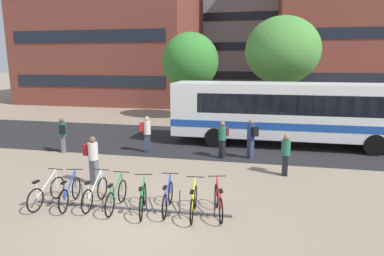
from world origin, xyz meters
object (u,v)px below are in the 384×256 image
at_px(parked_bicycle_yellow_6, 194,203).
at_px(commuter_red_pack_2, 146,132).
at_px(city_bus, 289,111).
at_px(commuter_black_pack_3, 63,133).
at_px(street_tree_0, 190,61).
at_px(parked_bicycle_red_7, 219,202).
at_px(commuter_maroon_pack_1, 223,137).
at_px(parked_bicycle_blue_5, 168,198).
at_px(parked_bicycle_blue_1, 70,193).
at_px(commuter_black_pack_4, 251,136).
at_px(parked_bicycle_white_0, 47,193).
at_px(parked_bicycle_white_2, 95,194).
at_px(parked_bicycle_green_4, 143,200).
at_px(commuter_navy_pack_0, 286,152).
at_px(commuter_red_pack_5, 93,157).
at_px(parked_bicycle_green_3, 116,197).
at_px(street_tree_1, 283,51).

height_order(parked_bicycle_yellow_6, commuter_red_pack_2, commuter_red_pack_2).
relative_size(city_bus, commuter_black_pack_3, 7.15).
bearing_deg(street_tree_0, parked_bicycle_red_7, -75.11).
height_order(city_bus, parked_bicycle_red_7, city_bus).
bearing_deg(commuter_maroon_pack_1, parked_bicycle_blue_5, 15.51).
bearing_deg(parked_bicycle_blue_1, parked_bicycle_red_7, -96.84).
bearing_deg(commuter_black_pack_4, parked_bicycle_blue_1, 97.95).
xyz_separation_m(parked_bicycle_white_0, parked_bicycle_white_2, (1.47, 0.24, 0.00)).
height_order(parked_bicycle_green_4, commuter_navy_pack_0, commuter_navy_pack_0).
height_order(parked_bicycle_white_2, commuter_navy_pack_0, commuter_navy_pack_0).
relative_size(commuter_black_pack_3, commuter_red_pack_5, 0.96).
relative_size(parked_bicycle_white_0, parked_bicycle_green_4, 1.03).
relative_size(parked_bicycle_green_3, commuter_red_pack_2, 0.99).
xyz_separation_m(commuter_red_pack_2, commuter_red_pack_5, (-0.40, -4.47, 0.01)).
relative_size(parked_bicycle_white_0, parked_bicycle_green_3, 1.00).
xyz_separation_m(commuter_red_pack_5, street_tree_0, (0.36, 14.63, 3.24)).
bearing_deg(parked_bicycle_green_3, commuter_red_pack_2, 7.65).
bearing_deg(parked_bicycle_blue_1, street_tree_0, -11.36).
bearing_deg(street_tree_1, parked_bicycle_white_0, -117.08).
xyz_separation_m(parked_bicycle_green_3, commuter_black_pack_3, (-5.08, 5.27, 0.58)).
relative_size(commuter_navy_pack_0, commuter_red_pack_2, 0.92).
bearing_deg(commuter_red_pack_2, parked_bicycle_blue_5, -77.79).
bearing_deg(street_tree_0, parked_bicycle_green_4, -82.63).
bearing_deg(parked_bicycle_red_7, parked_bicycle_blue_1, 79.35).
bearing_deg(commuter_black_pack_4, parked_bicycle_green_4, 113.04).
distance_m(parked_bicycle_white_2, commuter_red_pack_5, 1.97).
bearing_deg(commuter_red_pack_2, street_tree_0, 77.80).
height_order(commuter_red_pack_2, commuter_red_pack_5, commuter_red_pack_5).
height_order(commuter_red_pack_2, street_tree_1, street_tree_1).
bearing_deg(parked_bicycle_blue_1, commuter_maroon_pack_1, -43.68).
bearing_deg(parked_bicycle_yellow_6, street_tree_1, -17.41).
height_order(commuter_navy_pack_0, commuter_red_pack_5, commuter_red_pack_5).
relative_size(parked_bicycle_blue_5, commuter_black_pack_3, 1.02).
distance_m(parked_bicycle_blue_1, parked_bicycle_green_3, 1.47).
distance_m(city_bus, parked_bicycle_blue_5, 9.73).
distance_m(commuter_navy_pack_0, commuter_maroon_pack_1, 3.18).
height_order(city_bus, parked_bicycle_blue_5, city_bus).
distance_m(parked_bicycle_white_2, parked_bicycle_blue_5, 2.25).
xyz_separation_m(parked_bicycle_blue_1, commuter_red_pack_5, (-0.17, 1.77, 0.63)).
height_order(parked_bicycle_yellow_6, commuter_black_pack_3, commuter_black_pack_3).
height_order(commuter_navy_pack_0, commuter_black_pack_4, commuter_black_pack_4).
bearing_deg(parked_bicycle_green_3, parked_bicycle_yellow_6, -92.98).
distance_m(parked_bicycle_white_2, street_tree_0, 16.72).
relative_size(city_bus, commuter_red_pack_2, 6.91).
distance_m(parked_bicycle_green_4, commuter_black_pack_3, 7.99).
distance_m(commuter_maroon_pack_1, commuter_red_pack_2, 3.68).
relative_size(parked_bicycle_green_4, commuter_navy_pack_0, 1.05).
bearing_deg(commuter_maroon_pack_1, commuter_red_pack_5, -19.27).
relative_size(commuter_navy_pack_0, street_tree_0, 0.25).
bearing_deg(parked_bicycle_white_0, street_tree_0, -0.43).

